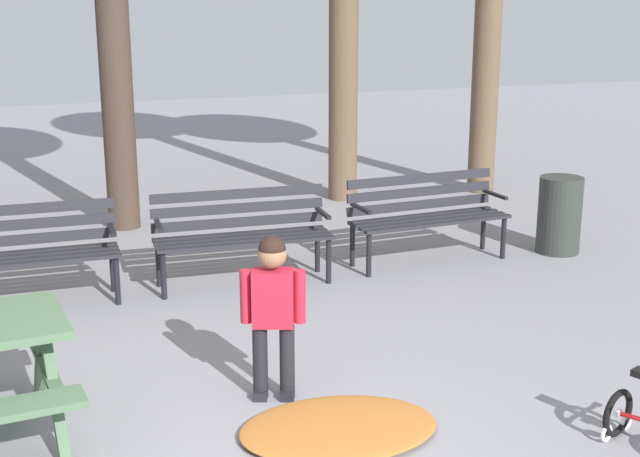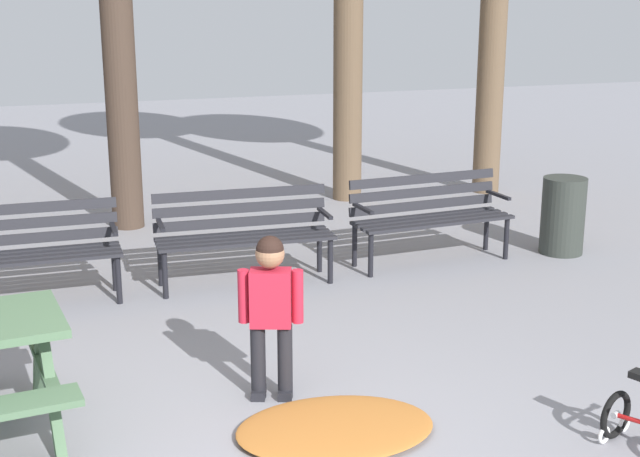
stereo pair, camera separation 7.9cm
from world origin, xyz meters
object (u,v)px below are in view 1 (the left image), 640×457
Objects in this scene: park_bench_left at (21,247)px; park_bench_far_right at (426,211)px; child_standing at (273,304)px; park_bench_right at (242,229)px; trash_bin at (559,215)px.

park_bench_left is 0.99× the size of park_bench_far_right.
child_standing is at bearing -59.06° from park_bench_left.
park_bench_left is at bearing 178.08° from park_bench_right.
park_bench_left is 1.46× the size of child_standing.
park_bench_right is 2.43m from child_standing.
child_standing is 1.41× the size of trash_bin.
child_standing is at bearing -149.30° from trash_bin.
park_bench_right is 1.47× the size of child_standing.
child_standing reaches higher than park_bench_left.
trash_bin is at bearing 30.70° from child_standing.
trash_bin is at bearing -2.47° from park_bench_left.
park_bench_left is at bearing 120.94° from child_standing.
park_bench_far_right is at bearing -0.27° from park_bench_left.
park_bench_left and park_bench_far_right have the same top height.
park_bench_right is 3.31m from trash_bin.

